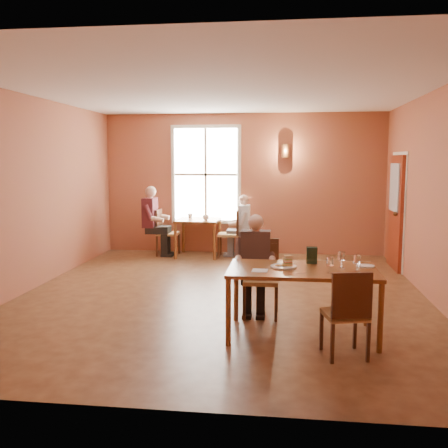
# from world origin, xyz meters

# --- Properties ---
(ground) EXTENTS (6.00, 7.00, 0.01)m
(ground) POSITION_xyz_m (0.00, 0.00, 0.00)
(ground) COLOR brown
(ground) RESTS_ON ground
(wall_back) EXTENTS (6.00, 0.04, 3.00)m
(wall_back) POSITION_xyz_m (0.00, 3.50, 1.50)
(wall_back) COLOR brown
(wall_back) RESTS_ON ground
(wall_front) EXTENTS (6.00, 0.04, 3.00)m
(wall_front) POSITION_xyz_m (0.00, -3.50, 1.50)
(wall_front) COLOR brown
(wall_front) RESTS_ON ground
(wall_left) EXTENTS (0.04, 7.00, 3.00)m
(wall_left) POSITION_xyz_m (-3.00, 0.00, 1.50)
(wall_left) COLOR brown
(wall_left) RESTS_ON ground
(wall_right) EXTENTS (0.04, 7.00, 3.00)m
(wall_right) POSITION_xyz_m (3.00, 0.00, 1.50)
(wall_right) COLOR brown
(wall_right) RESTS_ON ground
(ceiling) EXTENTS (6.00, 7.00, 0.04)m
(ceiling) POSITION_xyz_m (0.00, 0.00, 3.00)
(ceiling) COLOR white
(ceiling) RESTS_ON wall_back
(window) EXTENTS (1.36, 0.10, 1.96)m
(window) POSITION_xyz_m (-0.80, 3.45, 1.70)
(window) COLOR white
(window) RESTS_ON wall_back
(door) EXTENTS (0.12, 1.04, 2.10)m
(door) POSITION_xyz_m (2.94, 2.30, 1.05)
(door) COLOR maroon
(door) RESTS_ON ground
(wall_sconce) EXTENTS (0.16, 0.16, 0.28)m
(wall_sconce) POSITION_xyz_m (0.90, 3.40, 2.20)
(wall_sconce) COLOR brown
(wall_sconce) RESTS_ON wall_back
(main_table) EXTENTS (1.68, 0.94, 0.79)m
(main_table) POSITION_xyz_m (1.12, -1.60, 0.39)
(main_table) COLOR brown
(main_table) RESTS_ON ground
(chair_diner_main) EXTENTS (0.44, 0.44, 0.99)m
(chair_diner_main) POSITION_xyz_m (0.62, -0.95, 0.50)
(chair_diner_main) COLOR #503012
(chair_diner_main) RESTS_ON ground
(diner_main) EXTENTS (0.50, 0.50, 1.26)m
(diner_main) POSITION_xyz_m (0.62, -0.98, 0.63)
(diner_main) COLOR #33231A
(diner_main) RESTS_ON ground
(chair_empty) EXTENTS (0.49, 0.49, 0.92)m
(chair_empty) POSITION_xyz_m (1.54, -2.16, 0.46)
(chair_empty) COLOR #431E0F
(chair_empty) RESTS_ON ground
(plate_food) EXTENTS (0.37, 0.37, 0.04)m
(plate_food) POSITION_xyz_m (0.91, -1.58, 0.81)
(plate_food) COLOR white
(plate_food) RESTS_ON main_table
(sandwich) EXTENTS (0.11, 0.11, 0.11)m
(sandwich) POSITION_xyz_m (0.96, -1.50, 0.84)
(sandwich) COLOR #DAB16A
(sandwich) RESTS_ON main_table
(goblet_a) EXTENTS (0.10, 0.10, 0.20)m
(goblet_a) POSITION_xyz_m (1.56, -1.51, 0.89)
(goblet_a) COLOR white
(goblet_a) RESTS_ON main_table
(goblet_b) EXTENTS (0.08, 0.08, 0.21)m
(goblet_b) POSITION_xyz_m (1.71, -1.69, 0.89)
(goblet_b) COLOR white
(goblet_b) RESTS_ON main_table
(goblet_c) EXTENTS (0.10, 0.10, 0.19)m
(goblet_c) POSITION_xyz_m (1.41, -1.79, 0.88)
(goblet_c) COLOR white
(goblet_c) RESTS_ON main_table
(menu_stand) EXTENTS (0.13, 0.07, 0.21)m
(menu_stand) POSITION_xyz_m (1.24, -1.34, 0.89)
(menu_stand) COLOR #1D3322
(menu_stand) RESTS_ON main_table
(knife) EXTENTS (0.19, 0.07, 0.00)m
(knife) POSITION_xyz_m (1.06, -1.87, 0.79)
(knife) COLOR white
(knife) RESTS_ON main_table
(napkin) EXTENTS (0.18, 0.18, 0.01)m
(napkin) POSITION_xyz_m (0.65, -1.78, 0.79)
(napkin) COLOR silver
(napkin) RESTS_ON main_table
(side_plate) EXTENTS (0.20, 0.20, 0.01)m
(side_plate) POSITION_xyz_m (1.86, -1.41, 0.79)
(side_plate) COLOR silver
(side_plate) RESTS_ON main_table
(sunglasses) EXTENTS (0.14, 0.05, 0.02)m
(sunglasses) POSITION_xyz_m (1.66, -1.92, 0.80)
(sunglasses) COLOR black
(sunglasses) RESTS_ON main_table
(second_table) EXTENTS (0.89, 0.89, 0.78)m
(second_table) POSITION_xyz_m (-0.90, 3.01, 0.39)
(second_table) COLOR brown
(second_table) RESTS_ON ground
(chair_diner_white) EXTENTS (0.43, 0.43, 0.98)m
(chair_diner_white) POSITION_xyz_m (-0.25, 3.01, 0.49)
(chair_diner_white) COLOR #412116
(chair_diner_white) RESTS_ON ground
(diner_white) EXTENTS (0.50, 0.50, 1.25)m
(diner_white) POSITION_xyz_m (-0.22, 3.01, 0.63)
(diner_white) COLOR white
(diner_white) RESTS_ON ground
(chair_diner_maroon) EXTENTS (0.43, 0.43, 0.97)m
(chair_diner_maroon) POSITION_xyz_m (-1.55, 3.01, 0.49)
(chair_diner_maroon) COLOR brown
(chair_diner_maroon) RESTS_ON ground
(diner_maroon) EXTENTS (0.57, 0.57, 1.42)m
(diner_maroon) POSITION_xyz_m (-1.58, 3.01, 0.71)
(diner_maroon) COLOR #4D1013
(diner_maroon) RESTS_ON ground
(cup_a) EXTENTS (0.15, 0.15, 0.10)m
(cup_a) POSITION_xyz_m (-0.72, 2.89, 0.83)
(cup_a) COLOR white
(cup_a) RESTS_ON second_table
(cup_b) EXTENTS (0.13, 0.13, 0.10)m
(cup_b) POSITION_xyz_m (-1.09, 3.15, 0.83)
(cup_b) COLOR white
(cup_b) RESTS_ON second_table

